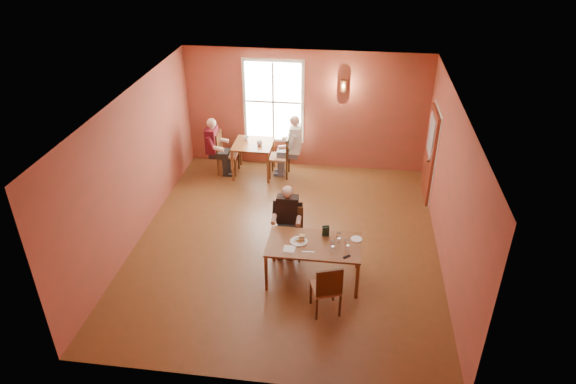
# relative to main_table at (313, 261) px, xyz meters

# --- Properties ---
(ground) EXTENTS (6.00, 7.00, 0.01)m
(ground) POSITION_rel_main_table_xyz_m (-0.63, 1.08, -0.39)
(ground) COLOR brown
(ground) RESTS_ON ground
(wall_back) EXTENTS (6.00, 0.04, 3.00)m
(wall_back) POSITION_rel_main_table_xyz_m (-0.63, 4.58, 1.11)
(wall_back) COLOR brown
(wall_back) RESTS_ON ground
(wall_front) EXTENTS (6.00, 0.04, 3.00)m
(wall_front) POSITION_rel_main_table_xyz_m (-0.63, -2.42, 1.11)
(wall_front) COLOR brown
(wall_front) RESTS_ON ground
(wall_left) EXTENTS (0.04, 7.00, 3.00)m
(wall_left) POSITION_rel_main_table_xyz_m (-3.63, 1.08, 1.11)
(wall_left) COLOR brown
(wall_left) RESTS_ON ground
(wall_right) EXTENTS (0.04, 7.00, 3.00)m
(wall_right) POSITION_rel_main_table_xyz_m (2.37, 1.08, 1.11)
(wall_right) COLOR brown
(wall_right) RESTS_ON ground
(ceiling) EXTENTS (6.00, 7.00, 0.04)m
(ceiling) POSITION_rel_main_table_xyz_m (-0.63, 1.08, 2.61)
(ceiling) COLOR white
(ceiling) RESTS_ON wall_back
(window) EXTENTS (1.36, 0.10, 1.96)m
(window) POSITION_rel_main_table_xyz_m (-1.43, 4.53, 1.31)
(window) COLOR white
(window) RESTS_ON wall_back
(door) EXTENTS (0.12, 1.04, 2.10)m
(door) POSITION_rel_main_table_xyz_m (2.31, 3.38, 0.66)
(door) COLOR maroon
(door) RESTS_ON ground
(wall_sconce) EXTENTS (0.16, 0.16, 0.28)m
(wall_sconce) POSITION_rel_main_table_xyz_m (0.27, 4.48, 1.81)
(wall_sconce) COLOR brown
(wall_sconce) RESTS_ON wall_back
(main_table) EXTENTS (1.66, 0.93, 0.78)m
(main_table) POSITION_rel_main_table_xyz_m (0.00, 0.00, 0.00)
(main_table) COLOR brown
(main_table) RESTS_ON ground
(chair_diner_main) EXTENTS (0.44, 0.44, 0.99)m
(chair_diner_main) POSITION_rel_main_table_xyz_m (-0.50, 0.65, 0.10)
(chair_diner_main) COLOR #5F3813
(chair_diner_main) RESTS_ON ground
(diner_main) EXTENTS (0.54, 0.54, 1.34)m
(diner_main) POSITION_rel_main_table_xyz_m (-0.50, 0.62, 0.28)
(diner_main) COLOR black
(diner_main) RESTS_ON ground
(chair_empty) EXTENTS (0.56, 0.56, 0.99)m
(chair_empty) POSITION_rel_main_table_xyz_m (0.27, -0.79, 0.11)
(chair_empty) COLOR #532B17
(chair_empty) RESTS_ON ground
(plate_food) EXTENTS (0.33, 0.33, 0.04)m
(plate_food) POSITION_rel_main_table_xyz_m (-0.27, 0.02, 0.41)
(plate_food) COLOR white
(plate_food) RESTS_ON main_table
(sandwich) EXTENTS (0.10, 0.09, 0.11)m
(sandwich) POSITION_rel_main_table_xyz_m (-0.22, 0.04, 0.45)
(sandwich) COLOR tan
(sandwich) RESTS_ON main_table
(goblet_a) EXTENTS (0.08, 0.08, 0.20)m
(goblet_a) POSITION_rel_main_table_xyz_m (0.42, 0.10, 0.49)
(goblet_a) COLOR white
(goblet_a) RESTS_ON main_table
(goblet_b) EXTENTS (0.11, 0.11, 0.21)m
(goblet_b) POSITION_rel_main_table_xyz_m (0.58, -0.09, 0.49)
(goblet_b) COLOR white
(goblet_b) RESTS_ON main_table
(goblet_c) EXTENTS (0.10, 0.10, 0.21)m
(goblet_c) POSITION_rel_main_table_xyz_m (0.33, -0.15, 0.49)
(goblet_c) COLOR white
(goblet_c) RESTS_ON main_table
(menu_stand) EXTENTS (0.14, 0.09, 0.21)m
(menu_stand) POSITION_rel_main_table_xyz_m (0.19, 0.27, 0.49)
(menu_stand) COLOR black
(menu_stand) RESTS_ON main_table
(knife) EXTENTS (0.23, 0.03, 0.00)m
(knife) POSITION_rel_main_table_xyz_m (-0.08, -0.25, 0.39)
(knife) COLOR silver
(knife) RESTS_ON main_table
(napkin) EXTENTS (0.21, 0.21, 0.01)m
(napkin) POSITION_rel_main_table_xyz_m (-0.41, -0.22, 0.39)
(napkin) COLOR white
(napkin) RESTS_ON main_table
(side_plate) EXTENTS (0.23, 0.23, 0.02)m
(side_plate) POSITION_rel_main_table_xyz_m (0.74, 0.23, 0.40)
(side_plate) COLOR white
(side_plate) RESTS_ON main_table
(sunglasses) EXTENTS (0.13, 0.12, 0.02)m
(sunglasses) POSITION_rel_main_table_xyz_m (0.58, -0.31, 0.40)
(sunglasses) COLOR black
(sunglasses) RESTS_ON main_table
(second_table) EXTENTS (0.95, 0.95, 0.84)m
(second_table) POSITION_rel_main_table_xyz_m (-1.84, 3.90, 0.03)
(second_table) COLOR brown
(second_table) RESTS_ON ground
(chair_diner_white) EXTENTS (0.47, 0.47, 1.05)m
(chair_diner_white) POSITION_rel_main_table_xyz_m (-1.19, 3.90, 0.14)
(chair_diner_white) COLOR brown
(chair_diner_white) RESTS_ON ground
(diner_white) EXTENTS (0.61, 0.61, 1.52)m
(diner_white) POSITION_rel_main_table_xyz_m (-1.16, 3.90, 0.37)
(diner_white) COLOR white
(diner_white) RESTS_ON ground
(chair_diner_maroon) EXTENTS (0.48, 0.48, 1.08)m
(chair_diner_maroon) POSITION_rel_main_table_xyz_m (-2.49, 3.90, 0.15)
(chair_diner_maroon) COLOR #603613
(chair_diner_maroon) RESTS_ON ground
(diner_maroon) EXTENTS (0.57, 0.57, 1.42)m
(diner_maroon) POSITION_rel_main_table_xyz_m (-2.52, 3.90, 0.32)
(diner_maroon) COLOR maroon
(diner_maroon) RESTS_ON ground
(cup_a) EXTENTS (0.15, 0.15, 0.11)m
(cup_a) POSITION_rel_main_table_xyz_m (-1.66, 3.80, 0.50)
(cup_a) COLOR white
(cup_a) RESTS_ON second_table
(cup_b) EXTENTS (0.13, 0.13, 0.11)m
(cup_b) POSITION_rel_main_table_xyz_m (-2.05, 4.06, 0.50)
(cup_b) COLOR white
(cup_b) RESTS_ON second_table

